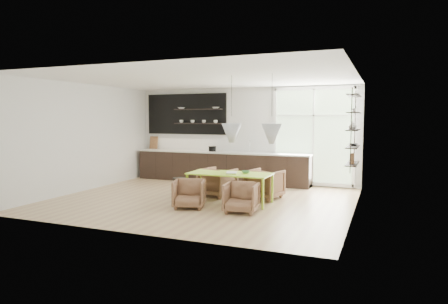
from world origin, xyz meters
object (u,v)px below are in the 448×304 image
at_px(armchair_front_right, 241,197).
at_px(wire_stool, 179,184).
at_px(dining_table, 230,175).
at_px(armchair_back_left, 218,182).
at_px(armchair_front_left, 189,194).
at_px(armchair_back_right, 265,184).

bearing_deg(armchair_front_right, wire_stool, 145.47).
height_order(dining_table, armchair_back_left, armchair_back_left).
relative_size(dining_table, armchair_front_left, 2.77).
distance_m(dining_table, wire_stool, 1.56).
relative_size(armchair_back_left, armchair_back_right, 1.00).
bearing_deg(wire_stool, dining_table, -11.14).
relative_size(armchair_front_left, armchair_front_right, 1.00).
distance_m(armchair_back_left, armchair_front_right, 1.85).
bearing_deg(wire_stool, armchair_front_left, -52.84).
bearing_deg(armchair_front_right, armchair_front_left, 174.94).
height_order(dining_table, armchair_front_left, dining_table).
height_order(armchair_back_left, wire_stool, armchair_back_left).
distance_m(dining_table, armchair_back_right, 1.04).
xyz_separation_m(dining_table, armchair_front_right, (0.57, -0.80, -0.34)).
distance_m(armchair_front_left, wire_stool, 1.41).
xyz_separation_m(dining_table, armchair_back_left, (-0.58, 0.65, -0.29)).
xyz_separation_m(armchair_back_right, wire_stool, (-2.10, -0.50, -0.06)).
distance_m(armchair_back_left, armchair_back_right, 1.20).
distance_m(dining_table, armchair_front_right, 1.03).
bearing_deg(armchair_front_right, armchair_back_left, 121.80).
bearing_deg(armchair_back_left, armchair_back_right, -158.58).
height_order(armchair_back_left, armchair_front_left, armchair_back_left).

